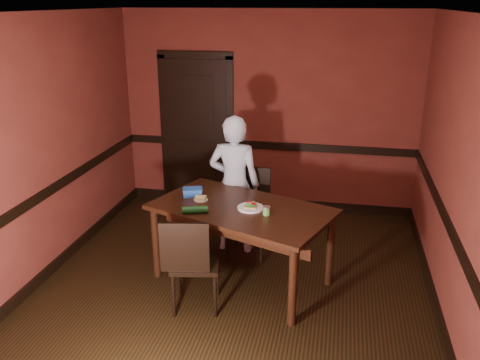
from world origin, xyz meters
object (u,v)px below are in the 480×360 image
at_px(chair_far, 248,214).
at_px(dining_table, 242,244).
at_px(food_tub, 193,192).
at_px(person, 234,185).
at_px(cheese_saucer, 201,199).
at_px(sauce_jar, 266,211).
at_px(sandwich_plate, 251,207).
at_px(chair_near, 195,261).

bearing_deg(chair_far, dining_table, -82.42).
bearing_deg(food_tub, chair_far, 19.33).
bearing_deg(person, chair_far, 151.99).
bearing_deg(dining_table, person, 128.87).
relative_size(chair_far, cheese_saucer, 6.75).
distance_m(chair_far, sauce_jar, 0.88).
relative_size(chair_far, sandwich_plate, 3.75).
distance_m(person, sauce_jar, 0.98).
height_order(chair_near, food_tub, chair_near).
height_order(person, cheese_saucer, person).
xyz_separation_m(sandwich_plate, cheese_saucer, (-0.55, 0.12, -0.00)).
distance_m(chair_near, cheese_saucer, 0.76).
relative_size(chair_far, sauce_jar, 11.39).
bearing_deg(sandwich_plate, cheese_saucer, 168.00).
xyz_separation_m(chair_far, sandwich_plate, (0.14, -0.61, 0.35)).
distance_m(dining_table, cheese_saucer, 0.64).
height_order(dining_table, sauce_jar, sauce_jar).
distance_m(dining_table, chair_far, 0.61).
distance_m(chair_far, sandwich_plate, 0.72).
relative_size(dining_table, cheese_saucer, 11.98).
distance_m(dining_table, sauce_jar, 0.55).
height_order(person, sandwich_plate, person).
relative_size(chair_near, person, 0.59).
xyz_separation_m(chair_near, sandwich_plate, (0.43, 0.53, 0.37)).
relative_size(cheese_saucer, food_tub, 0.62).
bearing_deg(sauce_jar, cheese_saucer, 161.67).
bearing_deg(sauce_jar, food_tub, 158.04).
height_order(chair_far, cheese_saucer, chair_far).
distance_m(dining_table, person, 0.83).
relative_size(sandwich_plate, food_tub, 1.11).
height_order(chair_near, sandwich_plate, chair_near).
bearing_deg(food_tub, person, 37.62).
bearing_deg(person, cheese_saucer, 69.39).
bearing_deg(cheese_saucer, person, 68.87).
relative_size(chair_near, cheese_saucer, 6.46).
xyz_separation_m(dining_table, sandwich_plate, (0.09, -0.01, 0.43)).
xyz_separation_m(person, cheese_saucer, (-0.23, -0.60, 0.04)).
bearing_deg(sandwich_plate, chair_near, -128.80).
bearing_deg(sauce_jar, chair_far, 113.08).
xyz_separation_m(cheese_saucer, food_tub, (-0.12, 0.10, 0.03)).
xyz_separation_m(person, sauce_jar, (0.50, -0.84, 0.07)).
relative_size(dining_table, person, 1.10).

